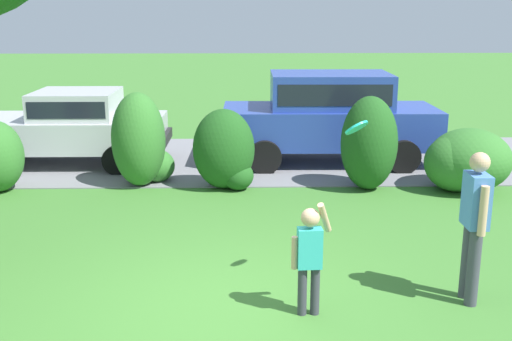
{
  "coord_description": "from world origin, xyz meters",
  "views": [
    {
      "loc": [
        0.35,
        -6.37,
        3.24
      ],
      "look_at": [
        0.53,
        1.79,
        1.1
      ],
      "focal_mm": 43.63,
      "sensor_mm": 36.0,
      "label": 1
    }
  ],
  "objects": [
    {
      "name": "ground_plane",
      "position": [
        0.0,
        0.0,
        0.0
      ],
      "size": [
        80.0,
        80.0,
        0.0
      ],
      "primitive_type": "plane",
      "color": "#3D752D"
    },
    {
      "name": "driveway_strip",
      "position": [
        0.0,
        6.91,
        0.01
      ],
      "size": [
        28.0,
        4.4,
        0.02
      ],
      "primitive_type": "cube",
      "color": "slate",
      "rests_on": "ground"
    },
    {
      "name": "shrub_centre_left",
      "position": [
        -1.54,
        4.96,
        0.8
      ],
      "size": [
        1.12,
        1.16,
        1.76
      ],
      "color": "#33702B",
      "rests_on": "ground"
    },
    {
      "name": "shrub_centre",
      "position": [
        0.02,
        4.71,
        0.69
      ],
      "size": [
        1.13,
        1.0,
        1.48
      ],
      "color": "#1E511C",
      "rests_on": "ground"
    },
    {
      "name": "shrub_centre_right",
      "position": [
        2.64,
        4.62,
        0.86
      ],
      "size": [
        1.03,
        1.1,
        1.72
      ],
      "color": "#1E511C",
      "rests_on": "ground"
    },
    {
      "name": "shrub_far_end",
      "position": [
        4.38,
        4.5,
        0.55
      ],
      "size": [
        1.58,
        1.5,
        1.14
      ],
      "color": "#33702B",
      "rests_on": "ground"
    },
    {
      "name": "parked_sedan",
      "position": [
        -3.36,
        6.67,
        0.85
      ],
      "size": [
        4.4,
        2.11,
        1.56
      ],
      "color": "silver",
      "rests_on": "ground"
    },
    {
      "name": "parked_suv",
      "position": [
        2.2,
        6.67,
        1.08
      ],
      "size": [
        4.72,
        2.15,
        1.92
      ],
      "color": "#28429E",
      "rests_on": "ground"
    },
    {
      "name": "child_thrower",
      "position": [
        1.06,
        -0.21,
        0.72
      ],
      "size": [
        0.45,
        0.28,
        1.29
      ],
      "color": "#383842",
      "rests_on": "ground"
    },
    {
      "name": "frisbee",
      "position": [
        1.62,
        0.42,
        1.95
      ],
      "size": [
        0.31,
        0.26,
        0.26
      ],
      "color": "#1EB7B2"
    },
    {
      "name": "adult_onlooker",
      "position": [
        2.9,
        0.07,
        0.98
      ],
      "size": [
        0.22,
        0.53,
        1.74
      ],
      "color": "#3F3F4C",
      "rests_on": "ground"
    }
  ]
}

